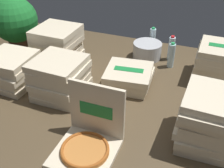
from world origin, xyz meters
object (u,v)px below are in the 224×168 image
at_px(pizza_stack_right_mid, 211,120).
at_px(water_bottle_1, 171,55).
at_px(water_bottle_0, 152,39).
at_px(open_pizza_box, 89,138).
at_px(pizza_stack_right_far, 128,77).
at_px(water_bottle_2, 171,48).
at_px(potted_plant, 15,22).
at_px(pizza_stack_left_far, 12,69).
at_px(pizza_stack_right_near, 60,78).
at_px(pizza_stack_left_mid, 219,63).
at_px(ice_bucket, 147,50).
at_px(pizza_stack_center_far, 57,46).

bearing_deg(pizza_stack_right_mid, water_bottle_1, 114.86).
xyz_separation_m(water_bottle_0, water_bottle_1, (0.23, -0.26, 0.00)).
relative_size(open_pizza_box, pizza_stack_right_far, 0.93).
relative_size(water_bottle_0, water_bottle_2, 1.00).
height_order(open_pizza_box, potted_plant, potted_plant).
bearing_deg(pizza_stack_left_far, pizza_stack_right_near, -0.10).
bearing_deg(open_pizza_box, water_bottle_1, 77.10).
xyz_separation_m(pizza_stack_left_far, pizza_stack_right_far, (0.87, 0.30, -0.05)).
relative_size(pizza_stack_left_mid, pizza_stack_right_near, 1.03).
distance_m(pizza_stack_right_far, ice_bucket, 0.50).
bearing_deg(water_bottle_1, water_bottle_2, 101.26).
bearing_deg(pizza_stack_left_far, open_pizza_box, -25.94).
height_order(open_pizza_box, ice_bucket, open_pizza_box).
bearing_deg(pizza_stack_right_far, water_bottle_0, 87.94).
relative_size(pizza_stack_center_far, water_bottle_1, 1.65).
xyz_separation_m(ice_bucket, water_bottle_0, (0.00, 0.17, 0.04)).
xyz_separation_m(open_pizza_box, pizza_stack_left_far, (-0.87, 0.42, 0.04)).
xyz_separation_m(pizza_stack_right_far, ice_bucket, (0.02, 0.50, 0.00)).
bearing_deg(pizza_stack_left_far, water_bottle_0, 47.50).
distance_m(pizza_stack_center_far, water_bottle_1, 1.00).
relative_size(open_pizza_box, water_bottle_1, 1.62).
relative_size(open_pizza_box, potted_plant, 0.70).
distance_m(open_pizza_box, pizza_stack_right_mid, 0.72).
relative_size(water_bottle_0, water_bottle_1, 1.00).
height_order(pizza_stack_left_far, pizza_stack_left_mid, pizza_stack_left_mid).
xyz_separation_m(pizza_stack_left_mid, pizza_stack_right_near, (-1.08, -0.66, -0.00)).
xyz_separation_m(open_pizza_box, pizza_stack_center_far, (-0.69, 0.83, 0.09)).
bearing_deg(potted_plant, pizza_stack_left_far, -58.59).
distance_m(open_pizza_box, water_bottle_1, 1.16).
height_order(water_bottle_1, water_bottle_2, same).
xyz_separation_m(open_pizza_box, pizza_stack_right_near, (-0.43, 0.42, 0.07)).
xyz_separation_m(pizza_stack_right_near, water_bottle_0, (0.45, 0.97, -0.03)).
distance_m(pizza_stack_left_far, ice_bucket, 1.20).
distance_m(pizza_stack_right_mid, water_bottle_1, 0.90).
distance_m(water_bottle_2, potted_plant, 1.45).
bearing_deg(water_bottle_0, pizza_stack_left_far, -132.50).
relative_size(ice_bucket, potted_plant, 0.49).
bearing_deg(pizza_stack_right_near, pizza_stack_right_far, 35.44).
bearing_deg(ice_bucket, pizza_stack_right_near, -119.13).
distance_m(pizza_stack_right_near, potted_plant, 0.88).
relative_size(pizza_stack_left_mid, pizza_stack_right_far, 0.94).
xyz_separation_m(pizza_stack_right_mid, pizza_stack_right_far, (-0.64, 0.41, -0.10)).
xyz_separation_m(pizza_stack_left_far, pizza_stack_left_mid, (1.52, 0.66, 0.02)).
bearing_deg(pizza_stack_left_mid, pizza_stack_right_mid, -90.82).
bearing_deg(potted_plant, water_bottle_2, 15.36).
relative_size(water_bottle_0, potted_plant, 0.44).
bearing_deg(pizza_stack_center_far, pizza_stack_right_near, -57.10).
height_order(open_pizza_box, water_bottle_2, open_pizza_box).
xyz_separation_m(pizza_stack_center_far, ice_bucket, (0.71, 0.40, -0.10)).
height_order(open_pizza_box, water_bottle_0, open_pizza_box).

